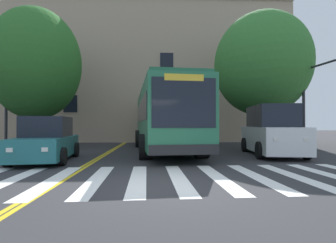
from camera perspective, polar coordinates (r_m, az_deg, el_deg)
ground_plane at (r=6.45m, az=-1.30°, el=-14.03°), size 120.00×120.00×0.00m
crosswalk at (r=7.47m, az=2.32°, el=-12.16°), size 11.83×4.56×0.01m
lane_line_yellow_inner at (r=21.50m, az=-9.67°, el=-4.63°), size 0.12×36.00×0.01m
lane_line_yellow_outer at (r=21.48m, az=-9.25°, el=-4.63°), size 0.12×36.00×0.01m
city_bus at (r=14.92m, az=-1.00°, el=1.00°), size 3.82×11.71×3.56m
car_teal_near_lane at (r=11.86m, az=-24.87°, el=-3.88°), size 2.45×4.52×1.82m
car_white_far_lane at (r=13.74m, az=21.58°, el=-2.11°), size 2.65×5.21×2.41m
car_tan_behind_bus at (r=24.56m, az=-1.98°, el=-2.22°), size 2.39×4.09×1.81m
traffic_light_near_corner at (r=15.83m, az=31.27°, el=6.68°), size 0.68×4.28×5.23m
street_tree_curbside_large at (r=18.42m, az=19.64°, el=11.64°), size 6.49×7.08×8.76m
street_tree_curbside_small at (r=18.87m, az=-26.87°, el=11.08°), size 7.88×7.94×8.84m
building_facade at (r=25.62m, az=-9.64°, el=10.45°), size 29.75×6.34×12.84m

